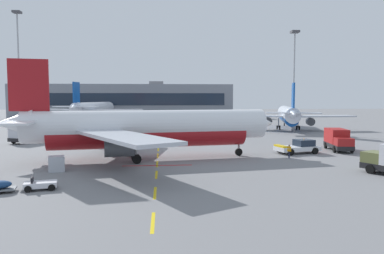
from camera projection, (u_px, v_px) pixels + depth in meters
The scene contains 13 objects.
ground at pixel (290, 144), 62.26m from camera, with size 400.00×400.00×0.00m, color slate.
apron_paint_markings at pixel (158, 148), 58.07m from camera, with size 8.00×93.86×0.01m.
airliner_foreground at pixel (145, 128), 46.57m from camera, with size 34.75×34.15×12.20m.
pushback_tug at pixel (299, 147), 52.04m from camera, with size 6.49×4.21×2.08m.
airliner_mid_left at pixel (93, 109), 125.10m from camera, with size 34.91×35.57×12.50m.
airliner_far_center at pixel (288, 115), 92.46m from camera, with size 30.15×30.94×10.96m.
catering_truck at pixel (338, 139), 54.82m from camera, with size 3.51×7.29×3.14m.
ground_power_truck at pixel (28, 133), 64.57m from camera, with size 5.43×7.30×3.14m.
ground_crew_worker at pixel (289, 150), 47.85m from camera, with size 0.40×0.68×1.74m.
uld_cargo_container at pixel (56, 164), 39.21m from camera, with size 1.97×1.94×1.60m.
apron_light_mast_near at pixel (19, 58), 86.61m from camera, with size 1.80×1.80×27.78m.
apron_light_mast_far at pixel (294, 69), 84.09m from camera, with size 1.80×1.80×22.82m.
terminal_satellite at pixel (125, 101), 158.68m from camera, with size 87.81×27.19×14.83m.
Camera 1 is at (18.62, -20.33, 7.69)m, focal length 34.84 mm.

